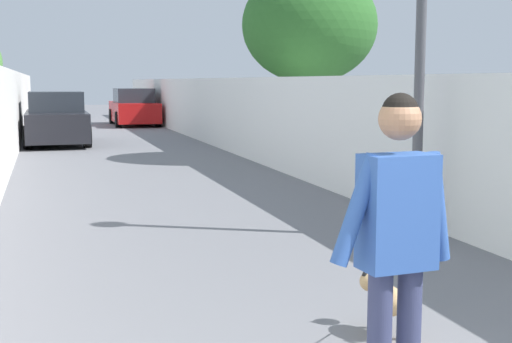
{
  "coord_description": "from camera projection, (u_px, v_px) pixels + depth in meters",
  "views": [
    {
      "loc": [
        -2.04,
        1.93,
        1.84
      ],
      "look_at": [
        4.12,
        0.06,
        1.0
      ],
      "focal_mm": 48.79,
      "sensor_mm": 36.0,
      "label": 1
    }
  ],
  "objects": [
    {
      "name": "fence_right",
      "position": [
        276.0,
        123.0,
        14.79
      ],
      "size": [
        48.0,
        0.3,
        1.92
      ],
      "primitive_type": "cube",
      "color": "white",
      "rests_on": "ground"
    },
    {
      "name": "person_skateboarder",
      "position": [
        397.0,
        230.0,
        3.59
      ],
      "size": [
        0.25,
        0.71,
        1.7
      ],
      "color": "#333859",
      "rests_on": "skateboard"
    },
    {
      "name": "car_far",
      "position": [
        134.0,
        108.0,
        29.13
      ],
      "size": [
        4.27,
        1.8,
        1.54
      ],
      "color": "#B71414",
      "rests_on": "ground"
    },
    {
      "name": "tree_right_near",
      "position": [
        309.0,
        26.0,
        15.79
      ],
      "size": [
        3.07,
        3.07,
        4.41
      ],
      "color": "brown",
      "rests_on": "ground"
    },
    {
      "name": "ground_plane",
      "position": [
        135.0,
        161.0,
        16.02
      ],
      "size": [
        80.0,
        80.0,
        0.0
      ],
      "primitive_type": "plane",
      "color": "slate"
    },
    {
      "name": "dog",
      "position": [
        384.0,
        298.0,
        5.05
      ],
      "size": [
        1.55,
        0.72,
        1.06
      ],
      "color": "tan",
      "rests_on": "ground"
    },
    {
      "name": "car_near",
      "position": [
        57.0,
        120.0,
        20.28
      ],
      "size": [
        4.1,
        1.8,
        1.54
      ],
      "color": "black",
      "rests_on": "ground"
    }
  ]
}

